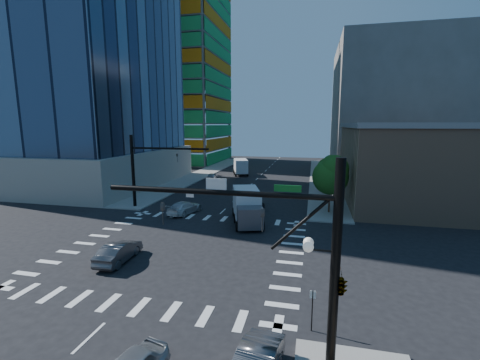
# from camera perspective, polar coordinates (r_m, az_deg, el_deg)

# --- Properties ---
(ground) EXTENTS (160.00, 160.00, 0.00)m
(ground) POSITION_cam_1_polar(r_m,az_deg,el_deg) (28.38, -9.90, -11.80)
(ground) COLOR black
(ground) RESTS_ON ground
(road_markings) EXTENTS (20.00, 20.00, 0.01)m
(road_markings) POSITION_cam_1_polar(r_m,az_deg,el_deg) (28.37, -9.90, -11.79)
(road_markings) COLOR silver
(road_markings) RESTS_ON ground
(sidewalk_ne) EXTENTS (5.00, 60.00, 0.15)m
(sidewalk_ne) POSITION_cam_1_polar(r_m,az_deg,el_deg) (65.10, 14.54, 0.39)
(sidewalk_ne) COLOR gray
(sidewalk_ne) RESTS_ON ground
(sidewalk_nw) EXTENTS (5.00, 60.00, 0.15)m
(sidewalk_nw) POSITION_cam_1_polar(r_m,az_deg,el_deg) (69.00, -6.68, 1.16)
(sidewalk_nw) COLOR gray
(sidewalk_nw) RESTS_ON ground
(construction_building) EXTENTS (25.16, 34.50, 70.60)m
(construction_building) POSITION_cam_1_polar(r_m,az_deg,el_deg) (95.20, -11.27, 18.23)
(construction_building) COLOR gray
(construction_building) RESTS_ON ground
(commercial_building) EXTENTS (20.50, 22.50, 10.60)m
(commercial_building) POSITION_cam_1_polar(r_m,az_deg,el_deg) (48.75, 30.21, 2.51)
(commercial_building) COLOR tan
(commercial_building) RESTS_ON ground
(bg_building_ne) EXTENTS (24.00, 30.00, 28.00)m
(bg_building_ne) POSITION_cam_1_polar(r_m,az_deg,el_deg) (81.04, 25.21, 11.46)
(bg_building_ne) COLOR #64605A
(bg_building_ne) RESTS_ON ground
(signal_mast_se) EXTENTS (10.51, 2.48, 9.00)m
(signal_mast_se) POSITION_cam_1_polar(r_m,az_deg,el_deg) (13.84, 12.83, -13.30)
(signal_mast_se) COLOR black
(signal_mast_se) RESTS_ON sidewalk_se
(signal_mast_nw) EXTENTS (10.20, 0.40, 9.00)m
(signal_mast_nw) POSITION_cam_1_polar(r_m,az_deg,el_deg) (41.48, -16.77, 2.63)
(signal_mast_nw) COLOR black
(signal_mast_nw) RESTS_ON sidewalk_nw
(tree_south) EXTENTS (4.16, 4.16, 6.82)m
(tree_south) POSITION_cam_1_polar(r_m,az_deg,el_deg) (38.64, 15.99, 0.96)
(tree_south) COLOR #382316
(tree_south) RESTS_ON sidewalk_ne
(tree_north) EXTENTS (3.54, 3.52, 5.78)m
(tree_north) POSITION_cam_1_polar(r_m,az_deg,el_deg) (50.62, 15.61, 2.20)
(tree_north) COLOR #382316
(tree_north) RESTS_ON sidewalk_ne
(no_parking_sign) EXTENTS (0.30, 0.06, 2.20)m
(no_parking_sign) POSITION_cam_1_polar(r_m,az_deg,el_deg) (17.71, 12.73, -21.00)
(no_parking_sign) COLOR black
(no_parking_sign) RESTS_ON ground
(car_nb_far) EXTENTS (3.67, 5.36, 1.36)m
(car_nb_far) POSITION_cam_1_polar(r_m,az_deg,el_deg) (40.90, 2.42, -3.91)
(car_nb_far) COLOR black
(car_nb_far) RESTS_ON ground
(car_sb_near) EXTENTS (3.25, 5.40, 1.46)m
(car_sb_near) POSITION_cam_1_polar(r_m,az_deg,el_deg) (38.54, -9.81, -4.83)
(car_sb_near) COLOR white
(car_sb_near) RESTS_ON ground
(car_sb_mid) EXTENTS (2.05, 4.14, 1.36)m
(car_sb_mid) POSITION_cam_1_polar(r_m,az_deg,el_deg) (61.03, -4.97, 0.63)
(car_sb_mid) COLOR #ADAFB5
(car_sb_mid) RESTS_ON ground
(car_sb_cross) EXTENTS (1.85, 4.72, 1.53)m
(car_sb_cross) POSITION_cam_1_polar(r_m,az_deg,el_deg) (26.85, -20.75, -11.84)
(car_sb_cross) COLOR #45464A
(car_sb_cross) RESTS_ON ground
(box_truck_near) EXTENTS (4.71, 7.19, 3.49)m
(box_truck_near) POSITION_cam_1_polar(r_m,az_deg,el_deg) (34.12, 1.32, -5.20)
(box_truck_near) COLOR black
(box_truck_near) RESTS_ON ground
(box_truck_far) EXTENTS (4.56, 6.85, 3.32)m
(box_truck_far) POSITION_cam_1_polar(r_m,az_deg,el_deg) (67.37, 0.06, 2.21)
(box_truck_far) COLOR black
(box_truck_far) RESTS_ON ground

